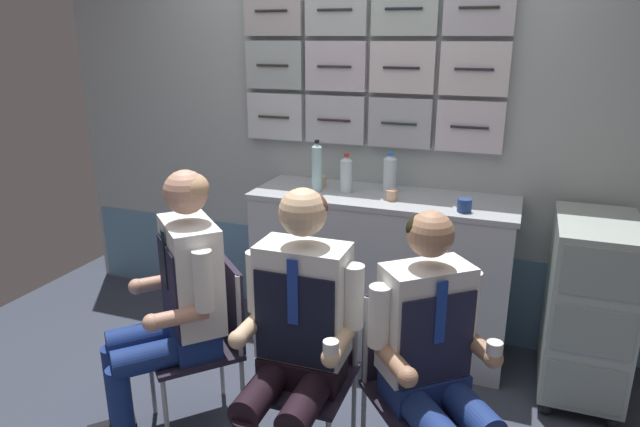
{
  "coord_description": "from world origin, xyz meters",
  "views": [
    {
      "loc": [
        1.0,
        -1.99,
        1.85
      ],
      "look_at": [
        0.11,
        0.4,
        1.04
      ],
      "focal_mm": 31.58,
      "sensor_mm": 36.0,
      "label": 1
    }
  ],
  "objects_px": {
    "folding_chair_left": "(212,327)",
    "crew_member_by_counter": "(435,356)",
    "folding_chair_right": "(311,353)",
    "crew_member_right": "(297,330)",
    "folding_chair_by_counter": "(412,369)",
    "espresso_cup_small": "(320,181)",
    "water_bottle_tall": "(317,167)",
    "service_trolley": "(588,304)",
    "crew_member_left": "(176,295)"
  },
  "relations": [
    {
      "from": "folding_chair_left",
      "to": "crew_member_by_counter",
      "type": "bearing_deg",
      "value": -7.3
    },
    {
      "from": "service_trolley",
      "to": "folding_chair_by_counter",
      "type": "bearing_deg",
      "value": -129.05
    },
    {
      "from": "service_trolley",
      "to": "folding_chair_left",
      "type": "bearing_deg",
      "value": -152.4
    },
    {
      "from": "crew_member_by_counter",
      "to": "espresso_cup_small",
      "type": "xyz_separation_m",
      "value": [
        -0.92,
        1.2,
        0.32
      ]
    },
    {
      "from": "folding_chair_left",
      "to": "crew_member_by_counter",
      "type": "xyz_separation_m",
      "value": [
        1.08,
        -0.14,
        0.16
      ]
    },
    {
      "from": "crew_member_left",
      "to": "espresso_cup_small",
      "type": "relative_size",
      "value": 17.97
    },
    {
      "from": "service_trolley",
      "to": "crew_member_right",
      "type": "height_order",
      "value": "crew_member_right"
    },
    {
      "from": "folding_chair_right",
      "to": "crew_member_left",
      "type": "bearing_deg",
      "value": -173.92
    },
    {
      "from": "folding_chair_left",
      "to": "folding_chair_by_counter",
      "type": "height_order",
      "value": "same"
    },
    {
      "from": "crew_member_right",
      "to": "espresso_cup_small",
      "type": "relative_size",
      "value": 17.83
    },
    {
      "from": "folding_chair_left",
      "to": "water_bottle_tall",
      "type": "xyz_separation_m",
      "value": [
        0.18,
        0.96,
        0.59
      ]
    },
    {
      "from": "crew_member_by_counter",
      "to": "folding_chair_right",
      "type": "bearing_deg",
      "value": 170.54
    },
    {
      "from": "espresso_cup_small",
      "to": "folding_chair_left",
      "type": "bearing_deg",
      "value": -98.37
    },
    {
      "from": "crew_member_right",
      "to": "espresso_cup_small",
      "type": "xyz_separation_m",
      "value": [
        -0.37,
        1.27,
        0.29
      ]
    },
    {
      "from": "folding_chair_left",
      "to": "folding_chair_by_counter",
      "type": "xyz_separation_m",
      "value": [
        0.97,
        -0.01,
        0.0
      ]
    },
    {
      "from": "crew_member_left",
      "to": "crew_member_right",
      "type": "xyz_separation_m",
      "value": [
        0.64,
        -0.09,
        -0.01
      ]
    },
    {
      "from": "crew_member_right",
      "to": "water_bottle_tall",
      "type": "height_order",
      "value": "crew_member_right"
    },
    {
      "from": "folding_chair_right",
      "to": "crew_member_right",
      "type": "xyz_separation_m",
      "value": [
        0.0,
        -0.16,
        0.19
      ]
    },
    {
      "from": "crew_member_by_counter",
      "to": "crew_member_right",
      "type": "bearing_deg",
      "value": -173.11
    },
    {
      "from": "crew_member_left",
      "to": "water_bottle_tall",
      "type": "distance_m",
      "value": 1.18
    },
    {
      "from": "crew_member_left",
      "to": "crew_member_by_counter",
      "type": "relative_size",
      "value": 1.05
    },
    {
      "from": "folding_chair_by_counter",
      "to": "water_bottle_tall",
      "type": "height_order",
      "value": "water_bottle_tall"
    },
    {
      "from": "service_trolley",
      "to": "folding_chair_left",
      "type": "height_order",
      "value": "service_trolley"
    },
    {
      "from": "crew_member_right",
      "to": "folding_chair_by_counter",
      "type": "distance_m",
      "value": 0.52
    },
    {
      "from": "service_trolley",
      "to": "crew_member_by_counter",
      "type": "distance_m",
      "value": 1.22
    },
    {
      "from": "folding_chair_right",
      "to": "crew_member_by_counter",
      "type": "xyz_separation_m",
      "value": [
        0.55,
        -0.09,
        0.16
      ]
    },
    {
      "from": "crew_member_right",
      "to": "service_trolley",
      "type": "bearing_deg",
      "value": 42.93
    },
    {
      "from": "folding_chair_left",
      "to": "crew_member_right",
      "type": "distance_m",
      "value": 0.6
    },
    {
      "from": "crew_member_left",
      "to": "service_trolley",
      "type": "bearing_deg",
      "value": 29.0
    },
    {
      "from": "crew_member_by_counter",
      "to": "water_bottle_tall",
      "type": "height_order",
      "value": "water_bottle_tall"
    },
    {
      "from": "folding_chair_left",
      "to": "folding_chair_by_counter",
      "type": "relative_size",
      "value": 1.0
    },
    {
      "from": "folding_chair_right",
      "to": "espresso_cup_small",
      "type": "bearing_deg",
      "value": 108.38
    },
    {
      "from": "folding_chair_right",
      "to": "crew_member_by_counter",
      "type": "bearing_deg",
      "value": -9.46
    },
    {
      "from": "crew_member_left",
      "to": "folding_chair_by_counter",
      "type": "relative_size",
      "value": 1.54
    },
    {
      "from": "folding_chair_left",
      "to": "folding_chair_right",
      "type": "xyz_separation_m",
      "value": [
        0.53,
        -0.05,
        0.0
      ]
    },
    {
      "from": "folding_chair_by_counter",
      "to": "crew_member_by_counter",
      "type": "height_order",
      "value": "crew_member_by_counter"
    },
    {
      "from": "crew_member_right",
      "to": "espresso_cup_small",
      "type": "height_order",
      "value": "crew_member_right"
    },
    {
      "from": "service_trolley",
      "to": "espresso_cup_small",
      "type": "bearing_deg",
      "value": 173.65
    },
    {
      "from": "service_trolley",
      "to": "water_bottle_tall",
      "type": "bearing_deg",
      "value": 177.4
    },
    {
      "from": "crew_member_by_counter",
      "to": "espresso_cup_small",
      "type": "distance_m",
      "value": 1.55
    },
    {
      "from": "folding_chair_right",
      "to": "espresso_cup_small",
      "type": "height_order",
      "value": "espresso_cup_small"
    },
    {
      "from": "crew_member_right",
      "to": "water_bottle_tall",
      "type": "xyz_separation_m",
      "value": [
        -0.35,
        1.17,
        0.4
      ]
    },
    {
      "from": "crew_member_left",
      "to": "water_bottle_tall",
      "type": "relative_size",
      "value": 4.21
    },
    {
      "from": "crew_member_left",
      "to": "crew_member_right",
      "type": "height_order",
      "value": "crew_member_left"
    },
    {
      "from": "folding_chair_left",
      "to": "water_bottle_tall",
      "type": "height_order",
      "value": "water_bottle_tall"
    },
    {
      "from": "crew_member_right",
      "to": "folding_chair_by_counter",
      "type": "height_order",
      "value": "crew_member_right"
    },
    {
      "from": "folding_chair_left",
      "to": "crew_member_right",
      "type": "height_order",
      "value": "crew_member_right"
    },
    {
      "from": "folding_chair_left",
      "to": "crew_member_by_counter",
      "type": "height_order",
      "value": "crew_member_by_counter"
    },
    {
      "from": "service_trolley",
      "to": "crew_member_right",
      "type": "relative_size",
      "value": 0.75
    },
    {
      "from": "service_trolley",
      "to": "water_bottle_tall",
      "type": "height_order",
      "value": "water_bottle_tall"
    }
  ]
}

